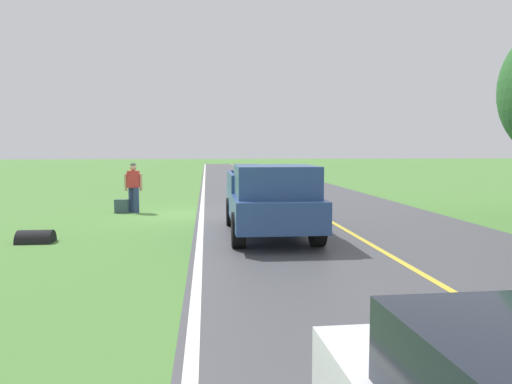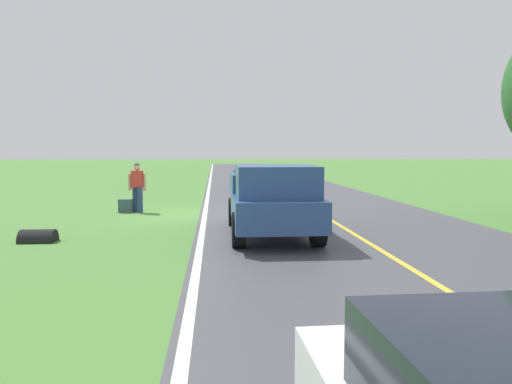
% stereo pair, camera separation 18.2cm
% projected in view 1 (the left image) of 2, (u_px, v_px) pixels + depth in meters
% --- Properties ---
extents(ground_plane, '(200.00, 200.00, 0.00)m').
position_uv_depth(ground_plane, '(177.00, 214.00, 16.79)').
color(ground_plane, '#4C7F38').
extents(road_surface, '(8.25, 120.00, 0.00)m').
position_uv_depth(road_surface, '(316.00, 213.00, 17.26)').
color(road_surface, '#47474C').
rests_on(road_surface, ground).
extents(lane_edge_line, '(0.16, 117.60, 0.00)m').
position_uv_depth(lane_edge_line, '(202.00, 214.00, 16.87)').
color(lane_edge_line, silver).
rests_on(lane_edge_line, ground).
extents(lane_centre_line, '(0.14, 117.60, 0.00)m').
position_uv_depth(lane_centre_line, '(316.00, 213.00, 17.26)').
color(lane_centre_line, gold).
rests_on(lane_centre_line, ground).
extents(hitchhiker_walking, '(0.62, 0.52, 1.75)m').
position_uv_depth(hitchhiker_walking, '(134.00, 185.00, 17.23)').
color(hitchhiker_walking, navy).
rests_on(hitchhiker_walking, ground).
extents(suitcase_carried, '(0.47, 0.21, 0.47)m').
position_uv_depth(suitcase_carried, '(121.00, 206.00, 17.18)').
color(suitcase_carried, '#384C56').
rests_on(suitcase_carried, ground).
extents(pickup_truck_passing, '(2.12, 5.41, 1.82)m').
position_uv_depth(pickup_truck_passing, '(270.00, 198.00, 12.54)').
color(pickup_truck_passing, '#2D4C84').
rests_on(pickup_truck_passing, ground).
extents(drainage_culvert, '(0.80, 0.60, 0.60)m').
position_uv_depth(drainage_culvert, '(36.00, 243.00, 11.72)').
color(drainage_culvert, black).
rests_on(drainage_culvert, ground).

